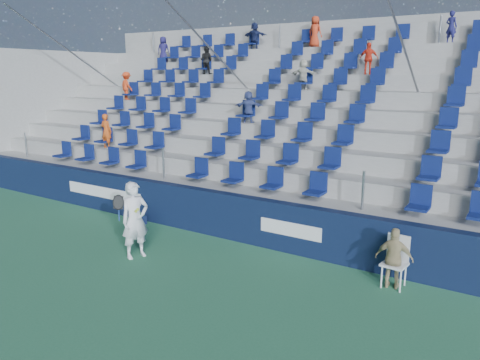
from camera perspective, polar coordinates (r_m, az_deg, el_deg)
ground at (r=9.96m, az=-10.01°, el=-12.50°), size 70.00×70.00×0.00m
sponsor_wall at (r=12.06m, az=0.12°, el=-4.68°), size 24.00×0.32×1.20m
grandstand at (r=16.16m, az=9.97°, el=5.19°), size 24.00×8.17×6.63m
tennis_player at (r=11.17m, az=-12.68°, el=-4.77°), size 0.72×0.77×1.81m
line_judge_chair at (r=10.10m, az=18.51°, el=-8.92°), size 0.50×0.52×1.05m
line_judge at (r=9.95m, az=18.28°, el=-9.07°), size 0.77×0.41×1.26m
ball_bin at (r=13.89m, az=-12.27°, el=-4.56°), size 0.56×0.46×0.27m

